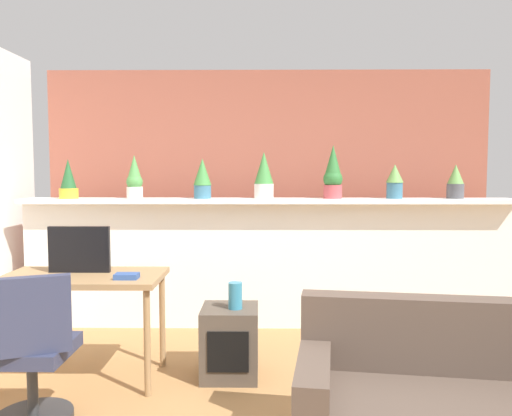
{
  "coord_description": "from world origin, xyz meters",
  "views": [
    {
      "loc": [
        -0.06,
        -2.67,
        1.47
      ],
      "look_at": [
        -0.11,
        1.35,
        1.17
      ],
      "focal_mm": 35.26,
      "sensor_mm": 36.0,
      "label": 1
    }
  ],
  "objects": [
    {
      "name": "divider_wall",
      "position": [
        0.0,
        2.0,
        0.59
      ],
      "size": [
        4.54,
        0.16,
        1.17
      ],
      "primitive_type": "cube",
      "color": "white",
      "rests_on": "ground"
    },
    {
      "name": "potted_plant_1",
      "position": [
        -1.24,
        1.97,
        1.4
      ],
      "size": [
        0.15,
        0.15,
        0.4
      ],
      "color": "silver",
      "rests_on": "plant_shelf"
    },
    {
      "name": "plant_shelf",
      "position": [
        0.0,
        1.96,
        1.19
      ],
      "size": [
        4.54,
        0.36,
        0.04
      ],
      "primitive_type": "cube",
      "color": "white",
      "rests_on": "divider_wall"
    },
    {
      "name": "potted_plant_2",
      "position": [
        -0.61,
        1.97,
        1.4
      ],
      "size": [
        0.17,
        0.17,
        0.37
      ],
      "color": "#386B84",
      "rests_on": "plant_shelf"
    },
    {
      "name": "side_cube_shelf",
      "position": [
        -0.29,
        0.83,
        0.25
      ],
      "size": [
        0.4,
        0.41,
        0.5
      ],
      "color": "#4C4238",
      "rests_on": "ground"
    },
    {
      "name": "potted_plant_5",
      "position": [
        1.17,
        1.98,
        1.38
      ],
      "size": [
        0.16,
        0.16,
        0.32
      ],
      "color": "#386B84",
      "rests_on": "plant_shelf"
    },
    {
      "name": "book_on_desk",
      "position": [
        -0.96,
        0.63,
        0.77
      ],
      "size": [
        0.15,
        0.11,
        0.04
      ],
      "primitive_type": "cube",
      "color": "#2D4C8C",
      "rests_on": "desk"
    },
    {
      "name": "brick_wall_behind",
      "position": [
        0.0,
        2.6,
        1.25
      ],
      "size": [
        4.54,
        0.1,
        2.5
      ],
      "primitive_type": "cube",
      "color": "#9E5442",
      "rests_on": "ground"
    },
    {
      "name": "potted_plant_0",
      "position": [
        -1.84,
        1.93,
        1.38
      ],
      "size": [
        0.17,
        0.17,
        0.36
      ],
      "color": "gold",
      "rests_on": "plant_shelf"
    },
    {
      "name": "potted_plant_6",
      "position": [
        1.73,
        1.99,
        1.37
      ],
      "size": [
        0.15,
        0.15,
        0.32
      ],
      "color": "#4C4C51",
      "rests_on": "plant_shelf"
    },
    {
      "name": "couch",
      "position": [
        0.9,
        -0.3,
        0.28
      ],
      "size": [
        1.65,
        0.98,
        0.8
      ],
      "color": "brown",
      "rests_on": "ground"
    },
    {
      "name": "tv_monitor",
      "position": [
        -1.35,
        0.84,
        0.91
      ],
      "size": [
        0.43,
        0.04,
        0.33
      ],
      "primitive_type": "cube",
      "color": "black",
      "rests_on": "desk"
    },
    {
      "name": "potted_plant_3",
      "position": [
        -0.04,
        1.99,
        1.43
      ],
      "size": [
        0.18,
        0.18,
        0.43
      ],
      "color": "silver",
      "rests_on": "plant_shelf"
    },
    {
      "name": "potted_plant_4",
      "position": [
        0.6,
        1.98,
        1.44
      ],
      "size": [
        0.18,
        0.18,
        0.49
      ],
      "color": "#B7474C",
      "rests_on": "plant_shelf"
    },
    {
      "name": "office_chair",
      "position": [
        -1.36,
        0.06,
        0.39
      ],
      "size": [
        0.51,
        0.51,
        0.91
      ],
      "color": "#262628",
      "rests_on": "ground"
    },
    {
      "name": "vase_on_shelf",
      "position": [
        -0.25,
        0.8,
        0.59
      ],
      "size": [
        0.1,
        0.1,
        0.19
      ],
      "primitive_type": "cylinder",
      "color": "teal",
      "rests_on": "side_cube_shelf"
    },
    {
      "name": "desk",
      "position": [
        -1.3,
        0.76,
        0.67
      ],
      "size": [
        1.1,
        0.6,
        0.75
      ],
      "color": "#99754C",
      "rests_on": "ground"
    }
  ]
}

